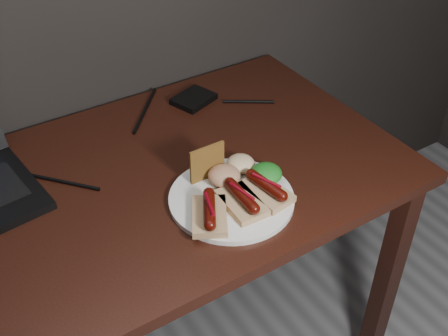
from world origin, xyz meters
TOP-DOWN VIEW (x-y plane):
  - desk at (0.00, 1.38)m, footprint 1.40×0.70m
  - hard_drive at (0.36, 1.61)m, footprint 0.13×0.11m
  - desk_cables at (0.02, 1.54)m, footprint 1.04×0.33m
  - plate at (0.23, 1.22)m, footprint 0.28×0.28m
  - bread_sausage_left at (0.15, 1.18)m, footprint 0.12×0.13m
  - bread_sausage_center at (0.23, 1.18)m, footprint 0.07×0.12m
  - bread_sausage_right at (0.29, 1.18)m, footprint 0.08×0.12m
  - crispbread at (0.22, 1.30)m, footprint 0.08×0.01m
  - salad_greens at (0.32, 1.22)m, footprint 0.07×0.07m
  - salsa_mound at (0.24, 1.27)m, footprint 0.07×0.07m
  - coleslaw_mound at (0.29, 1.28)m, footprint 0.06×0.06m

SIDE VIEW (x-z plane):
  - desk at x=0.00m, z-range 0.29..1.04m
  - desk_cables at x=0.02m, z-range 0.75..0.76m
  - plate at x=0.23m, z-range 0.75..0.76m
  - hard_drive at x=0.36m, z-range 0.75..0.77m
  - bread_sausage_left at x=0.15m, z-range 0.76..0.80m
  - bread_sausage_center at x=0.23m, z-range 0.76..0.80m
  - bread_sausage_right at x=0.29m, z-range 0.76..0.80m
  - coleslaw_mound at x=0.29m, z-range 0.76..0.80m
  - salad_greens at x=0.32m, z-range 0.76..0.80m
  - salsa_mound at x=0.24m, z-range 0.76..0.80m
  - crispbread at x=0.22m, z-range 0.76..0.85m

